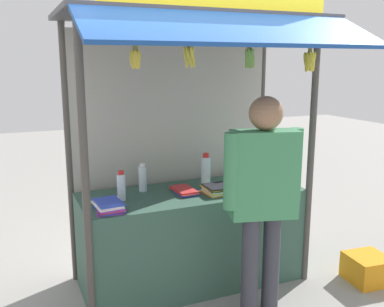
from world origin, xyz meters
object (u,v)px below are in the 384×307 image
object	(u,v)px
banana_bunch_inner_left	(189,56)
vendor_person	(263,189)
magazine_stack_back_right	(270,190)
magazine_stack_rear_center	(109,206)
banana_bunch_inner_right	(135,59)
plastic_crate	(368,269)
magazine_stack_left	(184,191)
magazine_stack_far_left	(218,189)
water_bottle_front_left	(206,171)
banana_bunch_leftmost	(250,58)
banana_bunch_rightmost	(310,62)
water_bottle_far_right	(231,174)
water_bottle_back_left	(143,178)
water_bottle_center	(121,187)

from	to	relation	value
banana_bunch_inner_left	vendor_person	xyz separation A→B (m)	(0.50, -0.26, -0.99)
magazine_stack_back_right	magazine_stack_rear_center	distance (m)	1.43
banana_bunch_inner_right	plastic_crate	xyz separation A→B (m)	(2.13, -0.18, -1.91)
magazine_stack_left	magazine_stack_far_left	xyz separation A→B (m)	(0.27, -0.13, 0.02)
water_bottle_front_left	magazine_stack_rear_center	distance (m)	1.04
banana_bunch_leftmost	magazine_stack_far_left	bearing A→B (deg)	103.61
banana_bunch_rightmost	water_bottle_front_left	bearing A→B (deg)	137.56
water_bottle_front_left	vendor_person	size ratio (longest dim) A/B	0.18
magazine_stack_left	magazine_stack_rear_center	xyz separation A→B (m)	(-0.72, -0.19, 0.02)
banana_bunch_leftmost	vendor_person	size ratio (longest dim) A/B	0.17
water_bottle_far_right	magazine_stack_far_left	world-z (taller)	water_bottle_far_right
water_bottle_far_right	magazine_stack_left	xyz separation A→B (m)	(-0.49, -0.04, -0.10)
magazine_stack_back_right	banana_bunch_inner_left	distance (m)	1.45
water_bottle_back_left	banana_bunch_leftmost	bearing A→B (deg)	-44.89
banana_bunch_leftmost	water_bottle_back_left	bearing A→B (deg)	135.11
magazine_stack_back_right	banana_bunch_inner_left	xyz separation A→B (m)	(-0.85, -0.18, 1.15)
water_bottle_far_right	water_bottle_front_left	world-z (taller)	water_bottle_front_left
banana_bunch_inner_left	banana_bunch_rightmost	distance (m)	1.07
water_bottle_far_right	vendor_person	size ratio (longest dim) A/B	0.14
water_bottle_center	banana_bunch_inner_right	bearing A→B (deg)	-88.48
banana_bunch_inner_right	magazine_stack_back_right	bearing A→B (deg)	7.83
magazine_stack_rear_center	banana_bunch_inner_left	bearing A→B (deg)	-26.26
banana_bunch_inner_left	plastic_crate	xyz separation A→B (m)	(1.73, -0.17, -1.93)
water_bottle_center	magazine_stack_far_left	size ratio (longest dim) A/B	1.00
magazine_stack_rear_center	vendor_person	distance (m)	1.21
water_bottle_front_left	vendor_person	xyz separation A→B (m)	(0.08, -0.86, 0.05)
water_bottle_back_left	banana_bunch_inner_right	distance (m)	1.26
magazine_stack_back_right	water_bottle_far_right	bearing A→B (deg)	122.34
magazine_stack_rear_center	banana_bunch_inner_right	distance (m)	1.17
water_bottle_front_left	magazine_stack_far_left	distance (m)	0.28
water_bottle_back_left	banana_bunch_inner_right	bearing A→B (deg)	-108.87
plastic_crate	vendor_person	bearing A→B (deg)	-176.05
water_bottle_far_right	banana_bunch_inner_left	size ratio (longest dim) A/B	0.85
water_bottle_center	banana_bunch_inner_right	xyz separation A→B (m)	(0.01, -0.48, 1.04)
magazine_stack_rear_center	plastic_crate	bearing A→B (deg)	-11.18
water_bottle_back_left	magazine_stack_left	distance (m)	0.39
magazine_stack_left	magazine_stack_far_left	distance (m)	0.30
water_bottle_center	banana_bunch_leftmost	distance (m)	1.48
water_bottle_far_right	magazine_stack_back_right	bearing A→B (deg)	-57.66
plastic_crate	banana_bunch_inner_right	bearing A→B (deg)	175.30
water_bottle_far_right	banana_bunch_leftmost	bearing A→B (deg)	-104.85
water_bottle_back_left	magazine_stack_rear_center	bearing A→B (deg)	-135.51
water_bottle_far_right	water_bottle_front_left	bearing A→B (deg)	159.64
water_bottle_front_left	magazine_stack_far_left	world-z (taller)	water_bottle_front_left
magazine_stack_left	magazine_stack_far_left	size ratio (longest dim) A/B	1.21
vendor_person	banana_bunch_inner_right	bearing A→B (deg)	178.76
water_bottle_far_right	magazine_stack_far_left	xyz separation A→B (m)	(-0.22, -0.17, -0.08)
magazine_stack_rear_center	banana_bunch_rightmost	world-z (taller)	banana_bunch_rightmost
magazine_stack_rear_center	plastic_crate	world-z (taller)	magazine_stack_rear_center
water_bottle_center	banana_bunch_inner_left	bearing A→B (deg)	-49.47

